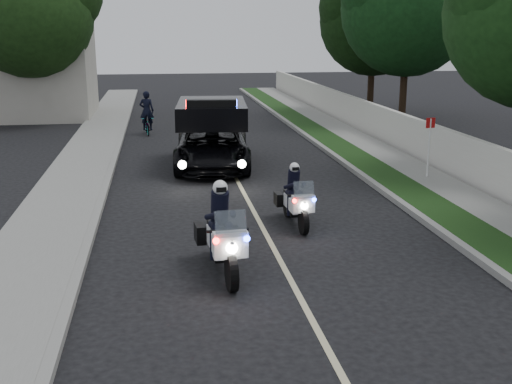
% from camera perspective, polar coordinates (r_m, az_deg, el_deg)
% --- Properties ---
extents(ground, '(120.00, 120.00, 0.00)m').
position_cam_1_polar(ground, '(11.64, 4.02, -9.55)').
color(ground, black).
rests_on(ground, ground).
extents(curb_right, '(0.20, 60.00, 0.15)m').
position_cam_1_polar(curb_right, '(21.87, 8.78, 2.04)').
color(curb_right, gray).
rests_on(curb_right, ground).
extents(grass_verge, '(1.20, 60.00, 0.16)m').
position_cam_1_polar(grass_verge, '(22.09, 10.51, 2.10)').
color(grass_verge, '#193814').
rests_on(grass_verge, ground).
extents(sidewalk_right, '(1.40, 60.00, 0.16)m').
position_cam_1_polar(sidewalk_right, '(22.54, 13.64, 2.19)').
color(sidewalk_right, gray).
rests_on(sidewalk_right, ground).
extents(property_wall, '(0.22, 60.00, 1.50)m').
position_cam_1_polar(property_wall, '(22.81, 16.07, 3.89)').
color(property_wall, beige).
rests_on(property_wall, ground).
extents(curb_left, '(0.20, 60.00, 0.15)m').
position_cam_1_polar(curb_left, '(20.95, -13.17, 1.28)').
color(curb_left, gray).
rests_on(curb_left, ground).
extents(sidewalk_left, '(2.00, 60.00, 0.16)m').
position_cam_1_polar(sidewalk_left, '(21.06, -16.15, 1.16)').
color(sidewalk_left, gray).
rests_on(sidewalk_left, ground).
extents(building_far, '(8.00, 6.00, 7.00)m').
position_cam_1_polar(building_far, '(37.16, -21.00, 11.69)').
color(building_far, '#A8A396').
rests_on(building_far, ground).
extents(lane_marking, '(0.12, 50.00, 0.01)m').
position_cam_1_polar(lane_marking, '(21.03, -1.96, 1.51)').
color(lane_marking, '#BFB78C').
rests_on(lane_marking, ground).
extents(police_moto_left, '(0.94, 2.26, 1.88)m').
position_cam_1_polar(police_moto_left, '(12.78, -3.03, -7.27)').
color(police_moto_left, white).
rests_on(police_moto_left, ground).
extents(police_moto_right, '(0.73, 1.87, 1.56)m').
position_cam_1_polar(police_moto_right, '(15.80, 3.54, -2.96)').
color(police_moto_right, silver).
rests_on(police_moto_right, ground).
extents(police_suv, '(3.00, 5.68, 2.66)m').
position_cam_1_polar(police_suv, '(22.38, -3.94, 2.27)').
color(police_suv, black).
rests_on(police_suv, ground).
extents(bicycle, '(0.68, 1.59, 0.81)m').
position_cam_1_polar(bicycle, '(29.77, -9.76, 5.16)').
color(bicycle, black).
rests_on(bicycle, ground).
extents(cyclist, '(0.70, 0.51, 1.79)m').
position_cam_1_polar(cyclist, '(29.77, -9.76, 5.16)').
color(cyclist, black).
rests_on(cyclist, ground).
extents(sign_post, '(0.39, 0.39, 2.11)m').
position_cam_1_polar(sign_post, '(20.95, 15.16, 0.95)').
color(sign_post, '#B20C1E').
rests_on(sign_post, ground).
extents(tree_right_d, '(8.79, 8.79, 11.03)m').
position_cam_1_polar(tree_right_d, '(33.54, 13.00, 6.04)').
color(tree_right_d, '#143E17').
rests_on(tree_right_d, ground).
extents(tree_right_e, '(7.07, 7.07, 9.98)m').
position_cam_1_polar(tree_right_e, '(37.05, 10.22, 6.96)').
color(tree_right_e, black).
rests_on(tree_right_e, ground).
extents(tree_left_near, '(6.90, 6.90, 10.67)m').
position_cam_1_polar(tree_left_near, '(34.69, -19.08, 5.89)').
color(tree_left_near, '#1C3D14').
rests_on(tree_left_near, ground).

